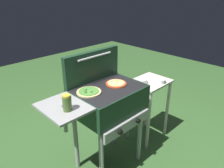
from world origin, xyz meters
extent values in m
plane|color=#38602D|center=(0.00, 0.00, 0.00)|extent=(8.00, 8.00, 0.00)
cube|color=#193823|center=(0.00, 0.00, 0.78)|extent=(0.64, 0.48, 0.24)
cube|color=black|center=(0.00, 0.00, 0.90)|extent=(0.61, 0.46, 0.01)
cube|color=#A0A0A0|center=(-0.48, 0.00, 0.89)|extent=(0.32, 0.41, 0.02)
cube|color=#A0A0A0|center=(-0.48, 0.00, 0.78)|extent=(0.02, 0.02, 0.24)
cube|color=#A0A0A0|center=(0.00, -0.25, 0.61)|extent=(0.58, 0.02, 0.10)
cylinder|color=black|center=(-0.12, -0.28, 0.61)|extent=(0.04, 0.02, 0.04)
cylinder|color=black|center=(0.12, -0.28, 0.61)|extent=(0.04, 0.02, 0.04)
cylinder|color=#A0A0A0|center=(-0.27, -0.19, 0.33)|extent=(0.04, 0.04, 0.66)
cylinder|color=#A0A0A0|center=(0.27, -0.19, 0.33)|extent=(0.04, 0.04, 0.66)
cylinder|color=#A0A0A0|center=(-0.27, 0.19, 0.33)|extent=(0.04, 0.04, 0.66)
cylinder|color=#A0A0A0|center=(0.27, 0.19, 0.33)|extent=(0.04, 0.04, 0.66)
cube|color=#193823|center=(0.00, 0.21, 1.05)|extent=(0.63, 0.06, 0.30)
cylinder|color=#B7B7BC|center=(0.00, 0.17, 1.16)|extent=(0.38, 0.02, 0.02)
cylinder|color=#C64723|center=(0.10, 0.00, 0.91)|extent=(0.20, 0.20, 0.01)
cylinder|color=#EDD17A|center=(0.10, 0.00, 0.92)|extent=(0.16, 0.16, 0.01)
sphere|color=#F2A48C|center=(0.09, 0.04, 0.92)|extent=(0.03, 0.03, 0.03)
sphere|color=#C1E060|center=(0.14, 0.01, 0.92)|extent=(0.02, 0.02, 0.02)
sphere|color=#F2AD7D|center=(0.13, 0.04, 0.92)|extent=(0.02, 0.02, 0.02)
sphere|color=#B4D863|center=(0.13, 0.01, 0.92)|extent=(0.02, 0.02, 0.02)
cylinder|color=#E0C17F|center=(-0.19, 0.04, 0.91)|extent=(0.22, 0.22, 0.01)
cylinder|color=#4C8C38|center=(-0.19, 0.04, 0.92)|extent=(0.18, 0.18, 0.01)
sphere|color=#459538|center=(-0.20, 0.07, 0.92)|extent=(0.03, 0.03, 0.03)
sphere|color=#54723C|center=(-0.19, 0.01, 0.92)|extent=(0.02, 0.02, 0.02)
sphere|color=#517339|center=(-0.23, 0.04, 0.92)|extent=(0.03, 0.03, 0.03)
cylinder|color=#4C6B2D|center=(-0.49, -0.07, 0.96)|extent=(0.07, 0.07, 0.12)
cylinder|color=gold|center=(-0.49, -0.07, 1.02)|extent=(0.06, 0.06, 0.01)
cube|color=beige|center=(0.66, 0.00, 0.75)|extent=(0.44, 0.36, 0.02)
cylinder|color=beige|center=(0.47, -0.15, 0.37)|extent=(0.04, 0.04, 0.74)
cylinder|color=beige|center=(0.85, -0.15, 0.37)|extent=(0.04, 0.04, 0.74)
cylinder|color=beige|center=(0.47, 0.15, 0.37)|extent=(0.04, 0.04, 0.74)
cylinder|color=beige|center=(0.85, 0.15, 0.37)|extent=(0.04, 0.04, 0.74)
cylinder|color=silver|center=(0.70, -0.12, 0.79)|extent=(0.10, 0.10, 0.04)
cylinder|color=#4C7533|center=(0.70, -0.12, 0.78)|extent=(0.08, 0.08, 0.02)
cylinder|color=silver|center=(0.55, 0.03, 0.79)|extent=(0.11, 0.11, 0.04)
cylinder|color=#4C7533|center=(0.55, 0.03, 0.78)|extent=(0.09, 0.09, 0.02)
camera|label=1|loc=(-1.23, -1.30, 1.75)|focal=34.75mm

